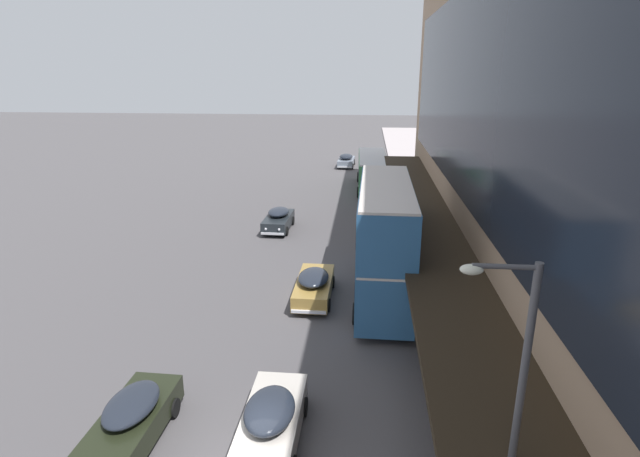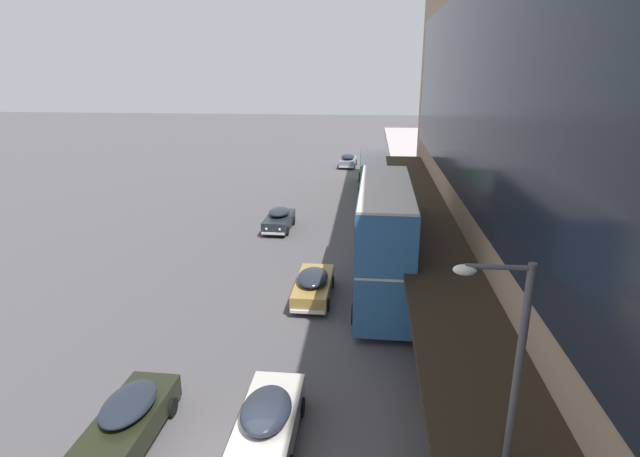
{
  "view_description": "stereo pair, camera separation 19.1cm",
  "coord_description": "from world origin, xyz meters",
  "px_view_note": "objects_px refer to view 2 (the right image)",
  "views": [
    {
      "loc": [
        3.13,
        -11.02,
        11.14
      ],
      "look_at": [
        0.51,
        16.9,
        2.18
      ],
      "focal_mm": 28.0,
      "sensor_mm": 36.0,
      "label": 1
    },
    {
      "loc": [
        3.32,
        -11.0,
        11.14
      ],
      "look_at": [
        0.51,
        16.9,
        2.18
      ],
      "focal_mm": 28.0,
      "sensor_mm": 36.0,
      "label": 2
    }
  ],
  "objects_px": {
    "sedan_far_back": "(348,160)",
    "sedan_trailing_mid": "(279,219)",
    "transit_bus_kerbside_front": "(374,170)",
    "sedan_lead_mid": "(128,421)",
    "transit_bus_kerbside_rear": "(384,238)",
    "street_lamp": "(504,412)",
    "sedan_lead_near": "(268,421)",
    "sedan_second_mid": "(313,285)",
    "fire_hydrant": "(423,268)"
  },
  "relations": [
    {
      "from": "street_lamp",
      "to": "sedan_second_mid",
      "type": "bearing_deg",
      "value": 111.2
    },
    {
      "from": "transit_bus_kerbside_rear",
      "to": "sedan_trailing_mid",
      "type": "bearing_deg",
      "value": 124.38
    },
    {
      "from": "transit_bus_kerbside_rear",
      "to": "sedan_trailing_mid",
      "type": "distance_m",
      "value": 13.06
    },
    {
      "from": "transit_bus_kerbside_rear",
      "to": "sedan_lead_near",
      "type": "xyz_separation_m",
      "value": [
        -3.7,
        -10.99,
        -2.37
      ]
    },
    {
      "from": "sedan_trailing_mid",
      "to": "street_lamp",
      "type": "relative_size",
      "value": 0.57
    },
    {
      "from": "transit_bus_kerbside_front",
      "to": "sedan_lead_near",
      "type": "xyz_separation_m",
      "value": [
        -3.28,
        -34.86,
        -1.11
      ]
    },
    {
      "from": "sedan_second_mid",
      "to": "street_lamp",
      "type": "relative_size",
      "value": 0.61
    },
    {
      "from": "transit_bus_kerbside_front",
      "to": "sedan_lead_mid",
      "type": "relative_size",
      "value": 2.24
    },
    {
      "from": "sedan_trailing_mid",
      "to": "transit_bus_kerbside_rear",
      "type": "bearing_deg",
      "value": -55.62
    },
    {
      "from": "transit_bus_kerbside_front",
      "to": "sedan_lead_near",
      "type": "distance_m",
      "value": 35.03
    },
    {
      "from": "transit_bus_kerbside_rear",
      "to": "sedan_lead_near",
      "type": "bearing_deg",
      "value": -108.62
    },
    {
      "from": "sedan_trailing_mid",
      "to": "fire_hydrant",
      "type": "height_order",
      "value": "sedan_trailing_mid"
    },
    {
      "from": "transit_bus_kerbside_front",
      "to": "sedan_second_mid",
      "type": "height_order",
      "value": "transit_bus_kerbside_front"
    },
    {
      "from": "street_lamp",
      "to": "sedan_lead_mid",
      "type": "bearing_deg",
      "value": 161.09
    },
    {
      "from": "sedan_lead_near",
      "to": "transit_bus_kerbside_front",
      "type": "bearing_deg",
      "value": 84.63
    },
    {
      "from": "sedan_lead_mid",
      "to": "sedan_lead_near",
      "type": "xyz_separation_m",
      "value": [
        4.34,
        0.38,
        0.04
      ]
    },
    {
      "from": "transit_bus_kerbside_front",
      "to": "sedan_far_back",
      "type": "height_order",
      "value": "transit_bus_kerbside_front"
    },
    {
      "from": "transit_bus_kerbside_front",
      "to": "sedan_trailing_mid",
      "type": "bearing_deg",
      "value": -117.2
    },
    {
      "from": "sedan_lead_mid",
      "to": "transit_bus_kerbside_rear",
      "type": "bearing_deg",
      "value": 54.75
    },
    {
      "from": "transit_bus_kerbside_front",
      "to": "street_lamp",
      "type": "xyz_separation_m",
      "value": [
        2.46,
        -38.69,
        2.63
      ]
    },
    {
      "from": "sedan_far_back",
      "to": "sedan_trailing_mid",
      "type": "relative_size",
      "value": 1.09
    },
    {
      "from": "sedan_far_back",
      "to": "street_lamp",
      "type": "xyz_separation_m",
      "value": [
        5.46,
        -50.57,
        3.78
      ]
    },
    {
      "from": "sedan_lead_mid",
      "to": "sedan_lead_near",
      "type": "height_order",
      "value": "sedan_lead_near"
    },
    {
      "from": "transit_bus_kerbside_rear",
      "to": "sedan_second_mid",
      "type": "xyz_separation_m",
      "value": [
        -3.47,
        -0.62,
        -2.42
      ]
    },
    {
      "from": "transit_bus_kerbside_rear",
      "to": "sedan_trailing_mid",
      "type": "relative_size",
      "value": 2.31
    },
    {
      "from": "sedan_far_back",
      "to": "sedan_lead_mid",
      "type": "bearing_deg",
      "value": -95.6
    },
    {
      "from": "transit_bus_kerbside_front",
      "to": "sedan_lead_mid",
      "type": "xyz_separation_m",
      "value": [
        -7.61,
        -35.24,
        -1.15
      ]
    },
    {
      "from": "sedan_second_mid",
      "to": "transit_bus_kerbside_rear",
      "type": "bearing_deg",
      "value": 10.19
    },
    {
      "from": "sedan_lead_near",
      "to": "street_lamp",
      "type": "relative_size",
      "value": 0.59
    },
    {
      "from": "transit_bus_kerbside_front",
      "to": "transit_bus_kerbside_rear",
      "type": "height_order",
      "value": "transit_bus_kerbside_rear"
    },
    {
      "from": "sedan_far_back",
      "to": "fire_hydrant",
      "type": "bearing_deg",
      "value": -80.07
    },
    {
      "from": "sedan_lead_near",
      "to": "street_lamp",
      "type": "height_order",
      "value": "street_lamp"
    },
    {
      "from": "sedan_trailing_mid",
      "to": "sedan_second_mid",
      "type": "height_order",
      "value": "sedan_trailing_mid"
    },
    {
      "from": "transit_bus_kerbside_front",
      "to": "sedan_lead_mid",
      "type": "distance_m",
      "value": 36.07
    },
    {
      "from": "transit_bus_kerbside_front",
      "to": "sedan_trailing_mid",
      "type": "height_order",
      "value": "transit_bus_kerbside_front"
    },
    {
      "from": "transit_bus_kerbside_rear",
      "to": "sedan_lead_mid",
      "type": "bearing_deg",
      "value": -125.25
    },
    {
      "from": "transit_bus_kerbside_rear",
      "to": "sedan_far_back",
      "type": "bearing_deg",
      "value": 95.47
    },
    {
      "from": "transit_bus_kerbside_rear",
      "to": "sedan_lead_near",
      "type": "distance_m",
      "value": 11.84
    },
    {
      "from": "transit_bus_kerbside_rear",
      "to": "sedan_trailing_mid",
      "type": "height_order",
      "value": "transit_bus_kerbside_rear"
    },
    {
      "from": "sedan_lead_mid",
      "to": "sedan_lead_near",
      "type": "distance_m",
      "value": 4.35
    },
    {
      "from": "sedan_lead_near",
      "to": "fire_hydrant",
      "type": "bearing_deg",
      "value": 66.3
    },
    {
      "from": "sedan_far_back",
      "to": "sedan_trailing_mid",
      "type": "distance_m",
      "value": 25.44
    },
    {
      "from": "sedan_lead_near",
      "to": "sedan_lead_mid",
      "type": "bearing_deg",
      "value": -174.94
    },
    {
      "from": "sedan_trailing_mid",
      "to": "sedan_lead_near",
      "type": "bearing_deg",
      "value": -80.67
    },
    {
      "from": "transit_bus_kerbside_front",
      "to": "sedan_lead_near",
      "type": "bearing_deg",
      "value": -95.37
    },
    {
      "from": "sedan_second_mid",
      "to": "sedan_lead_near",
      "type": "bearing_deg",
      "value": -91.29
    },
    {
      "from": "transit_bus_kerbside_front",
      "to": "fire_hydrant",
      "type": "xyz_separation_m",
      "value": [
        2.77,
        -21.07,
        -1.42
      ]
    },
    {
      "from": "street_lamp",
      "to": "fire_hydrant",
      "type": "bearing_deg",
      "value": 89.0
    },
    {
      "from": "transit_bus_kerbside_front",
      "to": "sedan_lead_mid",
      "type": "bearing_deg",
      "value": -102.19
    },
    {
      "from": "fire_hydrant",
      "to": "sedan_lead_mid",
      "type": "bearing_deg",
      "value": -126.24
    }
  ]
}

